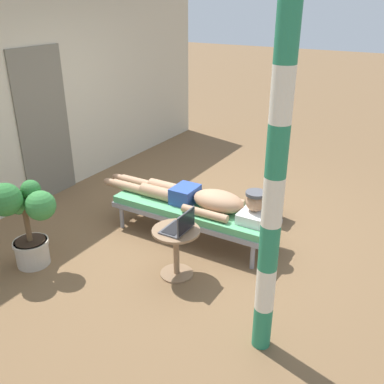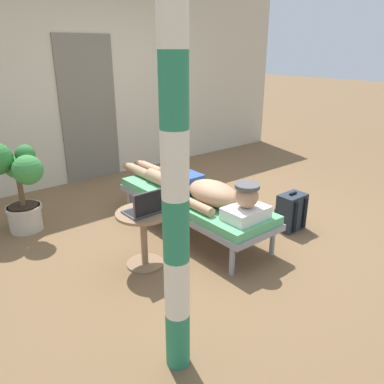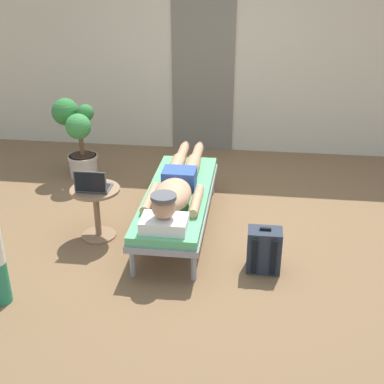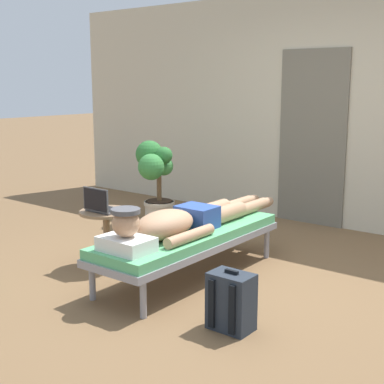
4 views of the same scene
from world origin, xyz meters
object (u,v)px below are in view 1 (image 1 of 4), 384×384
laptop (180,226)px  backpack (270,205)px  lounge_chair (194,210)px  porch_post (273,201)px  side_table (176,244)px  potted_plant (25,218)px  person_reclining (200,198)px

laptop → backpack: laptop is taller
lounge_chair → porch_post: bearing=-132.2°
lounge_chair → side_table: (-0.77, -0.24, 0.01)m
potted_plant → porch_post: size_ratio=0.38×
person_reclining → side_table: size_ratio=4.15×
laptop → lounge_chair: bearing=21.1°
porch_post → lounge_chair: bearing=47.8°
potted_plant → lounge_chair: bearing=-39.2°
lounge_chair → side_table: side_table is taller
laptop → potted_plant: bearing=114.1°
side_table → laptop: bearing=-90.0°
side_table → backpack: side_table is taller
lounge_chair → person_reclining: size_ratio=0.89×
porch_post → laptop: bearing=66.2°
lounge_chair → person_reclining: person_reclining is taller
side_table → backpack: 1.68m
lounge_chair → backpack: backpack is taller
side_table → laptop: size_ratio=1.69×
backpack → person_reclining: bearing=148.0°
person_reclining → laptop: 0.80m
potted_plant → porch_post: 2.62m
backpack → side_table: bearing=166.9°
person_reclining → laptop: bearing=-164.6°
laptop → porch_post: bearing=-113.8°
lounge_chair → laptop: bearing=-158.9°
backpack → potted_plant: size_ratio=0.43×
porch_post → potted_plant: bearing=93.9°
person_reclining → side_table: 0.80m
backpack → laptop: bearing=168.6°
person_reclining → backpack: size_ratio=5.12×
lounge_chair → laptop: size_ratio=6.24×
side_table → person_reclining: bearing=11.8°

